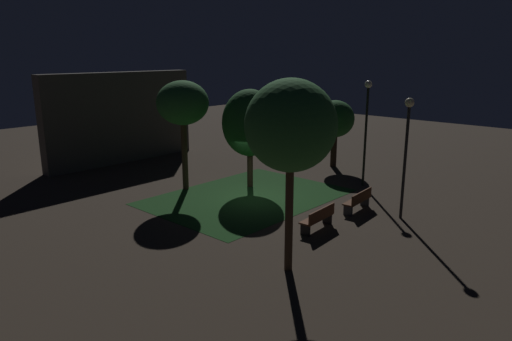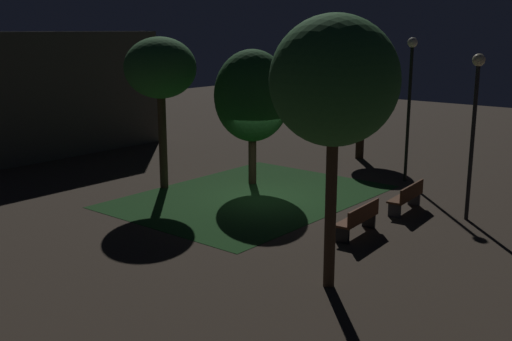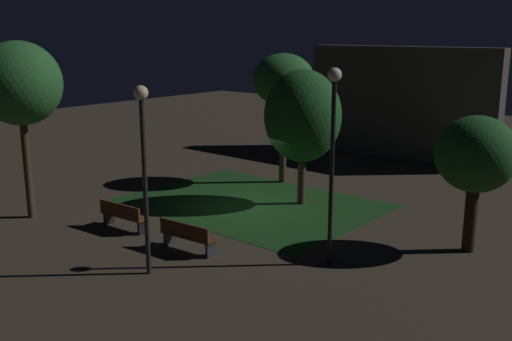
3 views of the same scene
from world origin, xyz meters
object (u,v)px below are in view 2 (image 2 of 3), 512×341
Objects in this scene: tree_lawn_side at (252,96)px; tree_back_left at (362,95)px; bench_front_right at (407,196)px; lamp_post_plaza_west at (475,110)px; tree_right_canopy at (334,82)px; lamp_post_near_wall at (410,87)px; bench_corner at (359,218)px; tree_near_wall at (160,69)px.

tree_lawn_side is 6.48m from tree_back_left.
lamp_post_plaza_west reaches higher than bench_front_right.
lamp_post_near_wall is (9.94, 3.06, -0.97)m from tree_right_canopy.
lamp_post_plaza_west reaches higher than bench_corner.
bench_front_right is at bearing 0.00° from bench_corner.
lamp_post_near_wall reaches higher than bench_corner.
tree_right_canopy is at bearing -160.06° from bench_corner.
bench_front_right is 7.59m from tree_right_canopy.
tree_lawn_side is (6.00, 7.19, -1.27)m from tree_right_canopy.
tree_lawn_side is (-0.34, 5.96, 2.72)m from bench_front_right.
lamp_post_plaza_west is (-5.70, -6.95, 0.48)m from tree_back_left.
lamp_post_near_wall is (6.39, -6.18, -0.69)m from tree_near_wall.
lamp_post_plaza_west is 0.93× the size of lamp_post_near_wall.
tree_right_canopy is 14.10m from tree_back_left.
bench_corner is 0.35× the size of tree_near_wall.
lamp_post_plaza_west is at bearing -129.37° from tree_back_left.
tree_lawn_side is at bearing 93.29° from bench_front_right.
bench_front_right is 0.47× the size of tree_back_left.
tree_right_canopy is 1.50× the size of tree_back_left.
tree_lawn_side is 0.93× the size of lamp_post_near_wall.
bench_front_right is 0.38× the size of lamp_post_plaza_west.
tree_back_left reaches higher than bench_corner.
bench_corner is 0.38× the size of tree_lawn_side.
lamp_post_plaza_west reaches higher than tree_lawn_side.
tree_near_wall is at bearing 140.12° from tree_lawn_side.
tree_right_canopy is 6.85m from lamp_post_plaza_west.
tree_right_canopy is 1.20× the size of lamp_post_plaza_west.
tree_near_wall is 1.36× the size of tree_back_left.
tree_near_wall is at bearing 108.08° from lamp_post_plaza_west.
lamp_post_plaza_west is at bearing -27.54° from bench_corner.
tree_near_wall reaches higher than bench_corner.
tree_right_canopy is 10.44m from lamp_post_near_wall.
tree_right_canopy is 9.90m from tree_near_wall.
tree_near_wall is (-2.46, 2.05, 0.98)m from tree_lawn_side.
bench_corner is at bearing -180.00° from bench_front_right.
tree_near_wall is (0.14, 8.01, 3.70)m from bench_corner.
lamp_post_plaza_west is at bearing -77.59° from bench_front_right.
lamp_post_near_wall is at bearing -126.30° from tree_back_left.
bench_corner is 7.05m from tree_lawn_side.
tree_lawn_side is at bearing 50.15° from tree_right_canopy.
lamp_post_near_wall is (3.21, 3.56, 0.22)m from lamp_post_plaza_west.
tree_back_left is (9.03, 5.22, 2.30)m from bench_corner.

